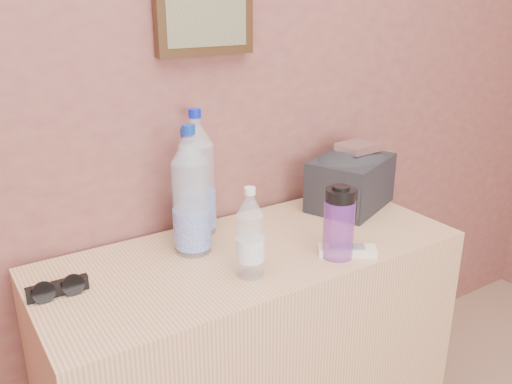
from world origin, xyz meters
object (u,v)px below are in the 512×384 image
Objects in this scene: pet_large_a at (190,197)px; nalgene_bottle at (339,222)px; pet_large_c at (191,198)px; dresser at (253,360)px; toiletry_bag at (351,179)px; foil_packet at (358,147)px; pet_large_b at (197,179)px; sunglasses at (58,288)px; pet_small at (250,238)px; ac_remote at (347,251)px.

pet_large_a is 1.70× the size of nalgene_bottle.
pet_large_a is at bearing 79.29° from pet_large_c.
dresser is at bearing -36.12° from pet_large_a.
toiletry_bag is 0.11m from foil_packet.
pet_large_a is (-0.14, 0.10, 0.53)m from dresser.
pet_large_b is 0.14m from pet_large_c.
nalgene_bottle is 0.73× the size of toiletry_bag.
foil_packet is at bearing 41.11° from nalgene_bottle.
foil_packet is (0.02, -0.00, 0.11)m from toiletry_bag.
pet_large_c is (-0.08, -0.11, -0.01)m from pet_large_b.
toiletry_bag is at bearing 5.18° from sunglasses.
pet_small is at bearing -18.67° from sunglasses.
nalgene_bottle is 1.29× the size of ac_remote.
sunglasses is at bearing -161.99° from ac_remote.
pet_large_b is at bearing 170.39° from foil_packet.
pet_large_b is (0.07, 0.09, 0.01)m from pet_large_a.
sunglasses is (-0.70, 0.21, -0.08)m from nalgene_bottle.
pet_large_a is 0.93× the size of pet_large_b.
ac_remote is at bearing -52.81° from pet_large_b.
pet_large_a is 0.60m from toiletry_bag.
nalgene_bottle is 0.42m from foil_packet.
pet_large_c is 2.27× the size of ac_remote.
pet_large_c is at bearing 7.55° from sunglasses.
pet_small is 1.16× the size of nalgene_bottle.
dresser is 0.76m from foil_packet.
foil_packet is (1.01, 0.06, 0.19)m from sunglasses.
ac_remote is (0.29, -0.05, -0.09)m from pet_small.
ac_remote is at bearing -39.02° from dresser.
pet_large_a reaches higher than toiletry_bag.
pet_large_b is at bearing 147.20° from toiletry_bag.
dresser is 3.20× the size of pet_large_b.
pet_small is at bearing -73.35° from pet_large_c.
ac_remote is 1.33× the size of foil_packet.
dresser is 0.56m from pet_large_a.
dresser is at bearing -30.00° from pet_large_c.
nalgene_bottle is at bearing -14.66° from sunglasses.
pet_small reaches higher than ac_remote.
pet_large_c is at bearing 106.65° from pet_small.
toiletry_bag is (0.53, -0.09, -0.07)m from pet_large_b.
pet_large_a is at bearing -127.60° from pet_large_b.
pet_large_c is 1.52× the size of pet_small.
foil_packet is (0.30, 0.26, 0.10)m from nalgene_bottle.
nalgene_bottle is 0.10m from ac_remote.
toiletry_bag is at bearing 12.92° from dresser.
foil_packet is at bearing -9.61° from pet_large_b.
pet_large_c is (-0.00, -0.02, 0.01)m from pet_large_a.
foil_packet is (0.62, 0.02, 0.05)m from pet_large_c.
pet_large_b is at bearing 87.40° from pet_small.
foil_packet is at bearing 1.82° from pet_large_c.
sunglasses is (-0.53, 0.04, 0.40)m from dresser.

